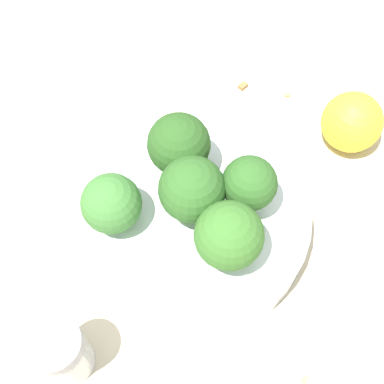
{
  "coord_description": "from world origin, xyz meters",
  "views": [
    {
      "loc": [
        0.2,
        -0.02,
        0.43
      ],
      "look_at": [
        0.0,
        0.0,
        0.07
      ],
      "focal_mm": 50.0,
      "sensor_mm": 36.0,
      "label": 1
    }
  ],
  "objects": [
    {
      "name": "ground_plane",
      "position": [
        0.0,
        0.0,
        0.0
      ],
      "size": [
        3.0,
        3.0,
        0.0
      ],
      "primitive_type": "plane",
      "color": "beige"
    },
    {
      "name": "lemon_wedge",
      "position": [
        -0.08,
        0.16,
        0.03
      ],
      "size": [
        0.06,
        0.06,
        0.06
      ],
      "primitive_type": "sphere",
      "color": "yellow",
      "rests_on": "ground_plane"
    },
    {
      "name": "broccoli_floret_0",
      "position": [
        0.0,
        0.04,
        0.07
      ],
      "size": [
        0.04,
        0.04,
        0.06
      ],
      "color": "#84AD66",
      "rests_on": "bowl"
    },
    {
      "name": "almond_crumb_1",
      "position": [
        -0.15,
        0.07,
        0.0
      ],
      "size": [
        0.01,
        0.01,
        0.01
      ],
      "primitive_type": "cube",
      "rotation": [
        0.0,
        0.0,
        5.38
      ],
      "color": "olive",
      "rests_on": "ground_plane"
    },
    {
      "name": "broccoli_floret_3",
      "position": [
        0.04,
        0.02,
        0.07
      ],
      "size": [
        0.05,
        0.05,
        0.06
      ],
      "color": "#8EB770",
      "rests_on": "bowl"
    },
    {
      "name": "pepper_shaker",
      "position": [
        0.1,
        -0.11,
        0.03
      ],
      "size": [
        0.04,
        0.04,
        0.07
      ],
      "color": "#B2B7BC",
      "rests_on": "ground_plane"
    },
    {
      "name": "broccoli_floret_2",
      "position": [
        -0.0,
        0.0,
        0.07
      ],
      "size": [
        0.05,
        0.05,
        0.06
      ],
      "color": "#7A9E5B",
      "rests_on": "bowl"
    },
    {
      "name": "almond_crumb_0",
      "position": [
        -0.13,
        0.11,
        0.0
      ],
      "size": [
        0.0,
        0.01,
        0.01
      ],
      "primitive_type": "cube",
      "rotation": [
        0.0,
        0.0,
        4.71
      ],
      "color": "tan",
      "rests_on": "ground_plane"
    },
    {
      "name": "broccoli_floret_4",
      "position": [
        -0.0,
        -0.06,
        0.06
      ],
      "size": [
        0.05,
        0.05,
        0.05
      ],
      "color": "#8EB770",
      "rests_on": "bowl"
    },
    {
      "name": "almond_crumb_2",
      "position": [
        0.14,
        0.07,
        0.0
      ],
      "size": [
        0.01,
        0.01,
        0.01
      ],
      "primitive_type": "cube",
      "rotation": [
        0.0,
        0.0,
        5.57
      ],
      "color": "tan",
      "rests_on": "ground_plane"
    },
    {
      "name": "bowl",
      "position": [
        0.0,
        0.0,
        0.02
      ],
      "size": [
        0.2,
        0.2,
        0.04
      ],
      "primitive_type": "cylinder",
      "color": "silver",
      "rests_on": "ground_plane"
    },
    {
      "name": "broccoli_floret_1",
      "position": [
        -0.04,
        -0.01,
        0.07
      ],
      "size": [
        0.05,
        0.05,
        0.06
      ],
      "color": "#84AD66",
      "rests_on": "bowl"
    }
  ]
}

